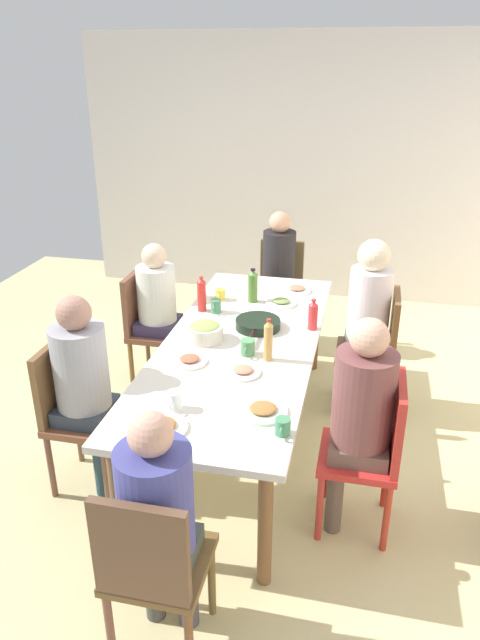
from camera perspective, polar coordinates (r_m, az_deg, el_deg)
The scene contains 32 objects.
ground_plane at distance 4.04m, azimuth -0.00°, elevation -11.54°, with size 6.66×6.66×0.00m, color #C7BB86.
wall_left at distance 6.17m, azimuth 5.97°, elevation 14.20°, with size 0.12×4.48×2.60m, color silver.
dining_table at distance 3.69m, azimuth -0.00°, elevation -3.09°, with size 2.42×0.94×0.74m.
chair_0 at distance 2.55m, azimuth -8.49°, elevation -22.50°, with size 0.40×0.40×0.90m.
person_0 at distance 2.48m, azimuth -8.00°, elevation -18.02°, with size 0.30×0.30×1.17m.
chair_1 at distance 5.18m, azimuth 3.86°, elevation 3.26°, with size 0.40×0.40×0.90m.
person_1 at distance 5.03m, azimuth 3.76°, elevation 4.95°, with size 0.30×0.30×1.20m.
chair_2 at distance 4.51m, azimuth -8.88°, elevation -0.29°, with size 0.40×0.40×0.90m.
person_2 at distance 4.41m, azimuth -7.90°, elevation 1.59°, with size 0.30×0.30×1.14m.
chair_3 at distance 3.19m, azimuth 12.91°, elevation -11.94°, with size 0.40×0.40×0.90m.
person_3 at distance 3.06m, azimuth 11.60°, elevation -8.37°, with size 0.31×0.31×1.23m.
chair_4 at distance 4.23m, azimuth 13.15°, elevation -2.38°, with size 0.40×0.40×0.90m.
person_4 at distance 4.12m, azimuth 12.22°, elevation 0.79°, with size 0.30×0.30×1.27m.
chair_5 at distance 3.55m, azimuth -15.88°, elevation -8.21°, with size 0.40×0.40×0.90m.
person_5 at distance 3.40m, azimuth -14.93°, elevation -5.42°, with size 0.30×0.30×1.21m.
plate_0 at distance 2.86m, azimuth -7.59°, elevation -10.21°, with size 0.25×0.25×0.04m.
plate_1 at distance 2.96m, azimuth 2.24°, elevation -8.74°, with size 0.25×0.25×0.04m.
plate_2 at distance 4.47m, azimuth 5.53°, elevation 2.97°, with size 0.22×0.22×0.04m.
plate_3 at distance 4.22m, azimuth 4.03°, elevation 1.72°, with size 0.22×0.22×0.04m.
plate_4 at distance 3.42m, azimuth -4.91°, elevation -3.92°, with size 0.21×0.21×0.04m.
plate_5 at distance 3.30m, azimuth 0.30°, elevation -5.01°, with size 0.20×0.20×0.04m.
bowl_0 at distance 3.66m, azimuth -3.45°, elevation -1.10°, with size 0.23×0.23×0.12m.
serving_pan at distance 3.83m, azimuth 1.74°, elevation -0.39°, with size 0.47×0.29×0.06m.
cup_0 at distance 2.99m, azimuth -6.38°, elevation -7.77°, with size 0.11×0.07×0.10m.
cup_1 at distance 4.28m, azimuth -1.93°, elevation 2.49°, with size 0.11×0.07×0.08m.
cup_2 at distance 2.80m, azimuth 4.16°, elevation -10.29°, with size 0.11×0.07×0.08m.
cup_3 at distance 4.06m, azimuth -2.37°, elevation 1.35°, with size 0.11×0.07×0.09m.
cup_4 at distance 3.49m, azimuth 0.76°, elevation -2.66°, with size 0.12×0.09×0.09m.
bottle_0 at distance 3.40m, azimuth 2.76°, elevation -2.02°, with size 0.05×0.05×0.26m.
bottle_1 at distance 3.82m, azimuth 7.09°, elevation 0.46°, with size 0.06×0.06×0.21m.
bottle_2 at distance 4.07m, azimuth -3.74°, elevation 2.49°, with size 0.06×0.06×0.25m.
bottle_3 at distance 4.22m, azimuth 1.25°, elevation 3.30°, with size 0.07×0.07×0.25m.
Camera 1 is at (3.20, 0.72, 2.36)m, focal length 32.98 mm.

